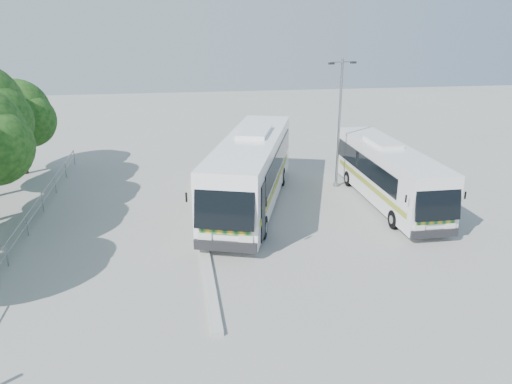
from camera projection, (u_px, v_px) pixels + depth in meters
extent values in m
plane|color=gray|center=(258.00, 248.00, 21.22)|extent=(100.00, 100.00, 0.00)
cube|color=#B2B2AD|center=(201.00, 232.00, 22.70)|extent=(0.40, 16.00, 0.15)
cylinder|color=gray|center=(31.00, 208.00, 23.08)|extent=(0.06, 22.00, 0.06)
cylinder|color=gray|center=(32.00, 216.00, 23.21)|extent=(0.06, 22.00, 0.06)
cylinder|color=gray|center=(71.00, 161.00, 32.55)|extent=(0.06, 0.06, 1.00)
cylinder|color=#382314|center=(23.00, 152.00, 31.19)|extent=(0.36, 0.36, 2.77)
sphere|color=black|center=(16.00, 112.00, 30.37)|extent=(4.03, 4.03, 4.03)
sphere|color=black|center=(28.00, 120.00, 30.16)|extent=(3.28, 3.28, 3.28)
sphere|color=black|center=(7.00, 103.00, 30.70)|extent=(3.02, 3.02, 3.02)
cube|color=white|center=(251.00, 169.00, 25.57)|extent=(6.52, 12.85, 3.22)
cube|color=black|center=(224.00, 204.00, 19.50)|extent=(2.46, 1.23, 2.05)
cube|color=black|center=(228.00, 157.00, 26.24)|extent=(3.27, 9.63, 1.16)
cube|color=black|center=(279.00, 159.00, 25.84)|extent=(3.27, 9.63, 1.16)
cube|color=#0D5B24|center=(225.00, 181.00, 25.67)|extent=(3.52, 10.42, 0.30)
cylinder|color=black|center=(210.00, 224.00, 22.38)|extent=(0.64, 1.10, 1.06)
cylinder|color=black|center=(263.00, 227.00, 22.02)|extent=(0.64, 1.10, 1.06)
cylinder|color=black|center=(242.00, 175.00, 29.57)|extent=(0.64, 1.10, 1.06)
cylinder|color=black|center=(282.00, 177.00, 29.22)|extent=(0.64, 1.10, 1.06)
cube|color=silver|center=(387.00, 172.00, 26.10)|extent=(2.31, 10.61, 2.69)
cube|color=black|center=(438.00, 201.00, 21.02)|extent=(2.03, 0.42, 1.71)
cube|color=black|center=(363.00, 165.00, 26.32)|extent=(0.13, 8.47, 0.97)
cube|color=black|center=(403.00, 163.00, 26.65)|extent=(0.13, 8.47, 0.97)
cube|color=#0D602F|center=(368.00, 184.00, 25.85)|extent=(0.12, 9.17, 0.25)
cylinder|color=black|center=(394.00, 219.00, 23.13)|extent=(0.27, 0.88, 0.88)
cylinder|color=black|center=(434.00, 217.00, 23.43)|extent=(0.27, 0.88, 0.88)
cylinder|color=black|center=(349.00, 178.00, 29.15)|extent=(0.27, 0.88, 0.88)
cylinder|color=black|center=(381.00, 177.00, 29.44)|extent=(0.27, 0.88, 0.88)
cylinder|color=gray|center=(339.00, 125.00, 28.03)|extent=(0.18, 0.18, 7.25)
cylinder|color=gray|center=(343.00, 62.00, 26.91)|extent=(1.40, 0.50, 0.07)
cube|color=black|center=(331.00, 63.00, 26.62)|extent=(0.35, 0.25, 0.11)
cube|color=black|center=(353.00, 62.00, 27.24)|extent=(0.35, 0.25, 0.11)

